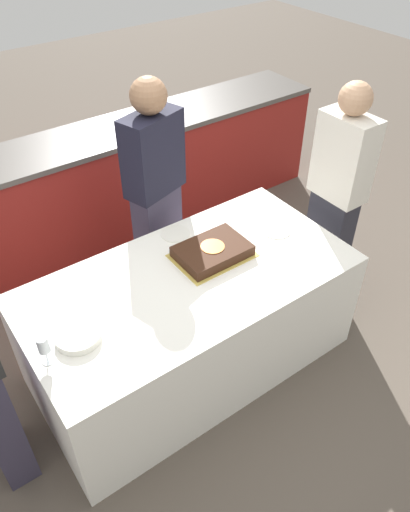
{
  "coord_description": "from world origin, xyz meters",
  "views": [
    {
      "loc": [
        -1.15,
        -1.74,
        2.61
      ],
      "look_at": [
        0.11,
        0.0,
        0.83
      ],
      "focal_mm": 35.0,
      "sensor_mm": 36.0,
      "label": 1
    }
  ],
  "objects_px": {
    "plate_stack": "(78,336)",
    "person_cutting_cake": "(156,193)",
    "person_seated_right": "(336,196)",
    "cake": "(212,251)",
    "wine_glass": "(43,346)"
  },
  "relations": [
    {
      "from": "plate_stack",
      "to": "person_cutting_cake",
      "type": "distance_m",
      "value": 1.19
    },
    {
      "from": "cake",
      "to": "person_seated_right",
      "type": "distance_m",
      "value": 0.96
    },
    {
      "from": "cake",
      "to": "plate_stack",
      "type": "bearing_deg",
      "value": -171.91
    },
    {
      "from": "cake",
      "to": "plate_stack",
      "type": "xyz_separation_m",
      "value": [
        -0.92,
        -0.13,
        -0.01
      ]
    },
    {
      "from": "cake",
      "to": "person_seated_right",
      "type": "xyz_separation_m",
      "value": [
        0.96,
        -0.07,
        0.06
      ]
    },
    {
      "from": "person_cutting_cake",
      "to": "person_seated_right",
      "type": "height_order",
      "value": "person_cutting_cake"
    },
    {
      "from": "person_cutting_cake",
      "to": "plate_stack",
      "type": "bearing_deg",
      "value": 22.64
    },
    {
      "from": "plate_stack",
      "to": "person_seated_right",
      "type": "distance_m",
      "value": 1.88
    },
    {
      "from": "cake",
      "to": "wine_glass",
      "type": "bearing_deg",
      "value": -170.87
    },
    {
      "from": "wine_glass",
      "to": "person_seated_right",
      "type": "height_order",
      "value": "person_seated_right"
    },
    {
      "from": "wine_glass",
      "to": "person_cutting_cake",
      "type": "relative_size",
      "value": 0.1
    },
    {
      "from": "wine_glass",
      "to": "person_cutting_cake",
      "type": "distance_m",
      "value": 1.36
    },
    {
      "from": "plate_stack",
      "to": "person_cutting_cake",
      "type": "height_order",
      "value": "person_cutting_cake"
    },
    {
      "from": "person_seated_right",
      "to": "cake",
      "type": "bearing_deg",
      "value": -94.42
    },
    {
      "from": "plate_stack",
      "to": "person_seated_right",
      "type": "height_order",
      "value": "person_seated_right"
    }
  ]
}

